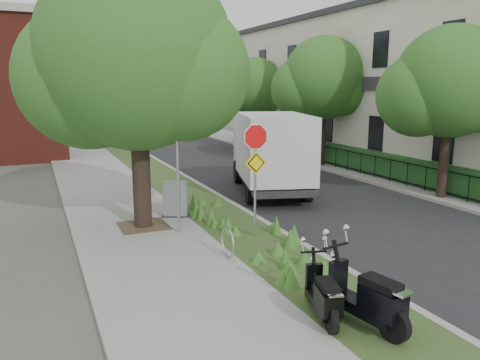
% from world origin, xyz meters
% --- Properties ---
extents(ground, '(120.00, 120.00, 0.00)m').
position_xyz_m(ground, '(0.00, 0.00, 0.00)').
color(ground, '#4C5147').
rests_on(ground, ground).
extents(sidewalk_near, '(3.50, 60.00, 0.12)m').
position_xyz_m(sidewalk_near, '(-4.25, 10.00, 0.06)').
color(sidewalk_near, gray).
rests_on(sidewalk_near, ground).
extents(verge, '(2.00, 60.00, 0.12)m').
position_xyz_m(verge, '(-1.50, 10.00, 0.06)').
color(verge, '#2E401B').
rests_on(verge, ground).
extents(kerb_near, '(0.20, 60.00, 0.13)m').
position_xyz_m(kerb_near, '(-0.50, 10.00, 0.07)').
color(kerb_near, '#9E9991').
rests_on(kerb_near, ground).
extents(road, '(7.00, 60.00, 0.01)m').
position_xyz_m(road, '(3.00, 10.00, 0.01)').
color(road, black).
rests_on(road, ground).
extents(kerb_far, '(0.20, 60.00, 0.13)m').
position_xyz_m(kerb_far, '(6.50, 10.00, 0.07)').
color(kerb_far, '#9E9991').
rests_on(kerb_far, ground).
extents(footpath_far, '(3.20, 60.00, 0.12)m').
position_xyz_m(footpath_far, '(8.20, 10.00, 0.06)').
color(footpath_far, gray).
rests_on(footpath_far, ground).
extents(street_tree_main, '(6.21, 5.54, 7.66)m').
position_xyz_m(street_tree_main, '(-4.08, 2.86, 4.80)').
color(street_tree_main, black).
rests_on(street_tree_main, ground).
extents(bare_post, '(0.08, 0.08, 4.00)m').
position_xyz_m(bare_post, '(-3.20, 1.80, 2.12)').
color(bare_post, '#A5A8AD').
rests_on(bare_post, ground).
extents(bike_hoop, '(0.06, 0.78, 0.77)m').
position_xyz_m(bike_hoop, '(-2.70, -0.60, 0.50)').
color(bike_hoop, '#A5A8AD').
rests_on(bike_hoop, ground).
extents(sign_assembly, '(0.94, 0.08, 3.22)m').
position_xyz_m(sign_assembly, '(-1.40, 0.58, 2.33)').
color(sign_assembly, '#A5A8AD').
rests_on(sign_assembly, ground).
extents(fence_far, '(0.04, 24.00, 1.00)m').
position_xyz_m(fence_far, '(7.20, 10.00, 0.67)').
color(fence_far, black).
rests_on(fence_far, ground).
extents(hedge_far, '(1.00, 24.00, 1.10)m').
position_xyz_m(hedge_far, '(7.90, 10.00, 0.67)').
color(hedge_far, '#1D4619').
rests_on(hedge_far, footpath_far).
extents(terrace_houses, '(7.40, 26.40, 8.20)m').
position_xyz_m(terrace_houses, '(11.49, 10.00, 4.16)').
color(terrace_houses, '#BCB4A0').
rests_on(terrace_houses, ground).
extents(far_tree_a, '(4.60, 4.10, 6.22)m').
position_xyz_m(far_tree_a, '(6.94, 2.05, 4.13)').
color(far_tree_a, black).
rests_on(far_tree_a, ground).
extents(far_tree_b, '(4.83, 4.31, 6.56)m').
position_xyz_m(far_tree_b, '(6.94, 10.05, 4.37)').
color(far_tree_b, black).
rests_on(far_tree_b, ground).
extents(far_tree_c, '(4.37, 3.89, 5.93)m').
position_xyz_m(far_tree_c, '(6.94, 18.04, 3.95)').
color(far_tree_c, black).
rests_on(far_tree_c, ground).
extents(scooter_near, '(0.65, 1.64, 0.80)m').
position_xyz_m(scooter_near, '(-2.35, -4.18, 0.51)').
color(scooter_near, black).
rests_on(scooter_near, ground).
extents(scooter_far, '(0.64, 2.01, 0.96)m').
position_xyz_m(scooter_far, '(-1.79, -4.72, 0.59)').
color(scooter_far, black).
rests_on(scooter_far, ground).
extents(box_truck, '(3.87, 6.31, 2.68)m').
position_xyz_m(box_truck, '(1.70, 5.62, 1.74)').
color(box_truck, '#262628').
rests_on(box_truck, ground).
extents(utility_cabinet, '(0.97, 0.83, 1.10)m').
position_xyz_m(utility_cabinet, '(-2.80, 3.50, 0.65)').
color(utility_cabinet, '#262628').
rests_on(utility_cabinet, ground).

